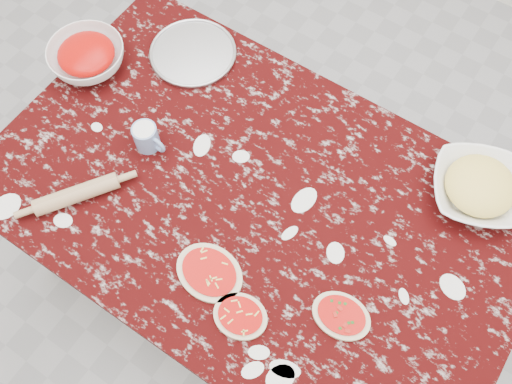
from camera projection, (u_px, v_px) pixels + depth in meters
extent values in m
plane|color=gray|center=(256.00, 277.00, 2.35)|extent=(4.00, 4.00, 0.00)
cube|color=black|center=(256.00, 202.00, 1.69)|extent=(1.60, 1.00, 0.04)
cube|color=#9B8358|center=(256.00, 211.00, 1.74)|extent=(1.50, 0.90, 0.08)
cylinder|color=#9B8358|center=(27.00, 234.00, 2.05)|extent=(0.07, 0.07, 0.71)
cylinder|color=#9B8358|center=(168.00, 78.00, 2.36)|extent=(0.07, 0.07, 0.71)
cylinder|color=#9B8358|center=(490.00, 260.00, 2.01)|extent=(0.07, 0.07, 0.71)
cylinder|color=#B2B2B7|center=(193.00, 53.00, 1.91)|extent=(0.29, 0.29, 0.01)
imported|color=white|center=(87.00, 57.00, 1.86)|extent=(0.25, 0.25, 0.08)
imported|color=white|center=(478.00, 189.00, 1.65)|extent=(0.36, 0.36, 0.07)
cylinder|color=#728ABC|center=(146.00, 137.00, 1.72)|extent=(0.08, 0.08, 0.09)
torus|color=#728ABC|center=(157.00, 144.00, 1.71)|extent=(0.06, 0.02, 0.06)
cylinder|color=silver|center=(144.00, 131.00, 1.69)|extent=(0.06, 0.06, 0.01)
ellipsoid|color=beige|center=(209.00, 273.00, 1.57)|extent=(0.21, 0.17, 0.01)
ellipsoid|color=red|center=(209.00, 272.00, 1.56)|extent=(0.17, 0.14, 0.00)
ellipsoid|color=beige|center=(240.00, 316.00, 1.51)|extent=(0.17, 0.15, 0.01)
ellipsoid|color=red|center=(240.00, 316.00, 1.51)|extent=(0.14, 0.12, 0.00)
ellipsoid|color=beige|center=(341.00, 316.00, 1.51)|extent=(0.17, 0.14, 0.01)
ellipsoid|color=red|center=(342.00, 315.00, 1.51)|extent=(0.14, 0.11, 0.00)
cylinder|color=tan|center=(77.00, 194.00, 1.65)|extent=(0.18, 0.23, 0.05)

